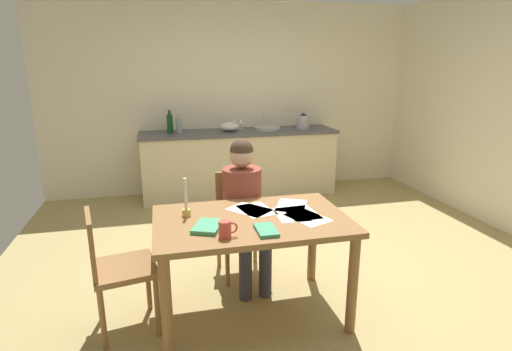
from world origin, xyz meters
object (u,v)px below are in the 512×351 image
(wine_glass_near_sink, at_px, (241,121))
(chair_side_empty, at_px, (114,266))
(sink_unit, at_px, (267,128))
(dining_table, at_px, (252,233))
(bottle_vinegar, at_px, (179,125))
(wine_glass_by_kettle, at_px, (234,121))
(book_cookery, at_px, (266,230))
(person_seated, at_px, (244,203))
(candlestick, at_px, (186,206))
(book_magazine, at_px, (208,227))
(mixing_bowl, at_px, (230,127))
(coffee_mug, at_px, (226,229))
(bottle_oil, at_px, (170,123))
(chair_at_table, at_px, (240,218))
(stovetop_kettle, at_px, (303,121))

(wine_glass_near_sink, bearing_deg, chair_side_empty, -116.25)
(chair_side_empty, xyz_separation_m, sink_unit, (1.78, 2.79, 0.44))
(dining_table, bearing_deg, bottle_vinegar, 96.74)
(dining_table, xyz_separation_m, bottle_vinegar, (-0.33, 2.78, 0.36))
(wine_glass_near_sink, distance_m, wine_glass_by_kettle, 0.10)
(book_cookery, bearing_deg, person_seated, 89.07)
(candlestick, xyz_separation_m, book_magazine, (0.12, -0.26, -0.06))
(bottle_vinegar, height_order, mixing_bowl, bottle_vinegar)
(book_magazine, bearing_deg, chair_side_empty, -169.56)
(sink_unit, bearing_deg, coffee_mug, -109.41)
(bottle_oil, bearing_deg, book_cookery, -81.25)
(candlestick, bearing_deg, bottle_oil, 90.23)
(book_magazine, height_order, bottle_oil, bottle_oil)
(chair_at_table, xyz_separation_m, person_seated, (0.01, -0.15, 0.19))
(chair_side_empty, xyz_separation_m, candlestick, (0.49, 0.12, 0.34))
(chair_side_empty, relative_size, book_magazine, 3.70)
(sink_unit, bearing_deg, chair_at_table, -110.77)
(chair_at_table, distance_m, bottle_oil, 2.31)
(bottle_vinegar, bearing_deg, wine_glass_by_kettle, 12.75)
(chair_at_table, relative_size, wine_glass_by_kettle, 5.69)
(chair_at_table, relative_size, stovetop_kettle, 3.99)
(bottle_vinegar, height_order, wine_glass_by_kettle, bottle_vinegar)
(coffee_mug, height_order, mixing_bowl, mixing_bowl)
(dining_table, height_order, book_magazine, book_magazine)
(coffee_mug, xyz_separation_m, wine_glass_near_sink, (0.75, 3.23, 0.21))
(coffee_mug, distance_m, mixing_bowl, 3.14)
(person_seated, xyz_separation_m, sink_unit, (0.80, 2.29, 0.24))
(book_magazine, height_order, wine_glass_by_kettle, wine_glass_by_kettle)
(person_seated, distance_m, coffee_mug, 0.85)
(chair_at_table, height_order, mixing_bowl, mixing_bowl)
(dining_table, height_order, bottle_oil, bottle_oil)
(coffee_mug, xyz_separation_m, bottle_vinegar, (-0.10, 3.06, 0.20))
(coffee_mug, relative_size, wine_glass_near_sink, 0.77)
(candlestick, height_order, stovetop_kettle, stovetop_kettle)
(person_seated, bearing_deg, bottle_vinegar, 99.67)
(candlestick, xyz_separation_m, bottle_vinegar, (0.10, 2.64, 0.18))
(chair_side_empty, distance_m, book_magazine, 0.68)
(book_cookery, distance_m, bottle_vinegar, 3.07)
(stovetop_kettle, bearing_deg, bottle_oil, 178.25)
(stovetop_kettle, xyz_separation_m, wine_glass_near_sink, (-0.86, 0.15, 0.01))
(dining_table, height_order, chair_side_empty, chair_side_empty)
(chair_side_empty, relative_size, coffee_mug, 7.28)
(chair_at_table, bearing_deg, person_seated, -86.86)
(chair_at_table, xyz_separation_m, wine_glass_by_kettle, (0.38, 2.29, 0.52))
(coffee_mug, distance_m, wine_glass_by_kettle, 3.30)
(coffee_mug, xyz_separation_m, mixing_bowl, (0.56, 3.09, 0.16))
(chair_side_empty, height_order, book_cookery, chair_side_empty)
(person_seated, xyz_separation_m, mixing_bowl, (0.28, 2.29, 0.28))
(candlestick, xyz_separation_m, wine_glass_by_kettle, (0.86, 2.81, 0.19))
(dining_table, distance_m, bottle_vinegar, 2.82)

